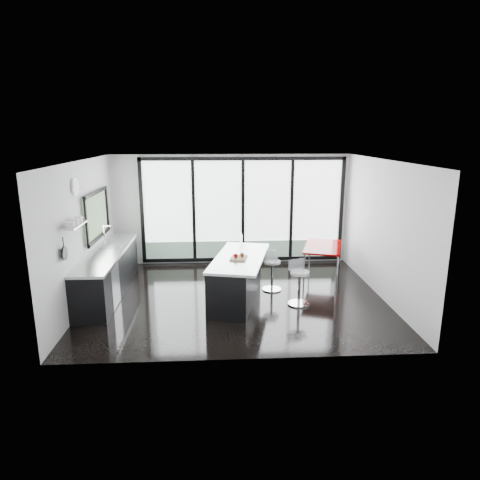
{
  "coord_description": "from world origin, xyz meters",
  "views": [
    {
      "loc": [
        -0.4,
        -8.3,
        3.31
      ],
      "look_at": [
        0.1,
        0.3,
        1.15
      ],
      "focal_mm": 32.0,
      "sensor_mm": 36.0,
      "label": 1
    }
  ],
  "objects": [
    {
      "name": "floor",
      "position": [
        0.0,
        0.0,
        0.0
      ],
      "size": [
        6.0,
        5.0,
        0.0
      ],
      "primitive_type": "cube",
      "color": "black",
      "rests_on": "ground"
    },
    {
      "name": "bar_stool_near",
      "position": [
        1.23,
        -0.45,
        0.35
      ],
      "size": [
        0.55,
        0.55,
        0.69
      ],
      "primitive_type": "cylinder",
      "rotation": [
        0.0,
        0.0,
        0.33
      ],
      "color": "silver",
      "rests_on": "floor"
    },
    {
      "name": "island",
      "position": [
        0.0,
        -0.1,
        0.47
      ],
      "size": [
        1.42,
        2.4,
        1.19
      ],
      "color": "black",
      "rests_on": "floor"
    },
    {
      "name": "wall_front",
      "position": [
        0.0,
        -2.5,
        1.4
      ],
      "size": [
        6.0,
        0.0,
        2.8
      ],
      "primitive_type": "cube",
      "color": "silver",
      "rests_on": "ground"
    },
    {
      "name": "counter_cabinets",
      "position": [
        -2.67,
        0.4,
        0.46
      ],
      "size": [
        0.69,
        3.24,
        1.36
      ],
      "color": "black",
      "rests_on": "floor"
    },
    {
      "name": "red_table",
      "position": [
        2.09,
        1.19,
        0.38
      ],
      "size": [
        1.21,
        1.6,
        0.76
      ],
      "primitive_type": "cube",
      "rotation": [
        0.0,
        0.0,
        -0.31
      ],
      "color": "#8C0201",
      "rests_on": "floor"
    },
    {
      "name": "bar_stool_far",
      "position": [
        0.8,
        0.39,
        0.33
      ],
      "size": [
        0.47,
        0.47,
        0.66
      ],
      "primitive_type": "cylinder",
      "rotation": [
        0.0,
        0.0,
        0.14
      ],
      "color": "silver",
      "rests_on": "floor"
    },
    {
      "name": "ceiling",
      "position": [
        0.0,
        0.0,
        2.8
      ],
      "size": [
        6.0,
        5.0,
        0.0
      ],
      "primitive_type": "cube",
      "color": "white",
      "rests_on": "wall_back"
    },
    {
      "name": "wall_left",
      "position": [
        -2.97,
        0.27,
        1.56
      ],
      "size": [
        0.26,
        5.0,
        2.8
      ],
      "color": "silver",
      "rests_on": "ground"
    },
    {
      "name": "wall_back",
      "position": [
        0.27,
        2.47,
        1.27
      ],
      "size": [
        6.0,
        0.09,
        2.8
      ],
      "color": "silver",
      "rests_on": "ground"
    },
    {
      "name": "wall_right",
      "position": [
        3.0,
        0.0,
        1.4
      ],
      "size": [
        0.0,
        5.0,
        2.8
      ],
      "primitive_type": "cube",
      "color": "silver",
      "rests_on": "ground"
    }
  ]
}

